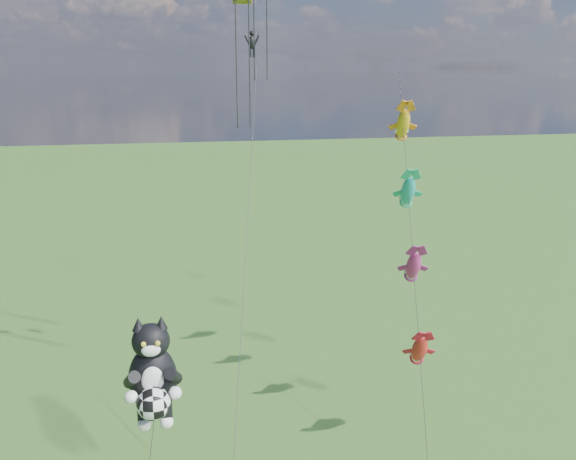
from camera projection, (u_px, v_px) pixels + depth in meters
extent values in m
ellipsoid|color=black|center=(153.00, 379.00, 25.74)|extent=(2.38, 2.17, 2.84)
ellipsoid|color=black|center=(151.00, 341.00, 25.24)|extent=(1.88, 1.80, 1.44)
cone|color=black|center=(138.00, 324.00, 24.97)|extent=(0.64, 0.64, 0.53)
cone|color=black|center=(161.00, 322.00, 25.14)|extent=(0.64, 0.64, 0.53)
ellipsoid|color=white|center=(151.00, 350.00, 24.72)|extent=(0.83, 0.61, 0.51)
ellipsoid|color=white|center=(153.00, 381.00, 25.04)|extent=(0.95, 0.62, 1.17)
sphere|color=gold|center=(143.00, 344.00, 24.54)|extent=(0.21, 0.21, 0.21)
sphere|color=gold|center=(158.00, 343.00, 24.64)|extent=(0.21, 0.21, 0.21)
sphere|color=white|center=(131.00, 397.00, 24.75)|extent=(0.53, 0.53, 0.53)
sphere|color=white|center=(175.00, 393.00, 25.07)|extent=(0.53, 0.53, 0.53)
sphere|color=white|center=(144.00, 424.00, 26.00)|extent=(0.57, 0.57, 0.57)
sphere|color=white|center=(167.00, 422.00, 26.17)|extent=(0.57, 0.57, 0.57)
sphere|color=white|center=(154.00, 404.00, 24.71)|extent=(1.31, 1.31, 1.31)
cylinder|color=black|center=(412.00, 252.00, 35.43)|extent=(3.53, 15.45, 19.29)
ellipsoid|color=red|center=(420.00, 349.00, 33.10)|extent=(1.23, 2.22, 2.32)
ellipsoid|color=#D83380|center=(413.00, 266.00, 35.07)|extent=(1.23, 2.22, 2.32)
ellipsoid|color=#199ABF|center=(408.00, 191.00, 37.05)|extent=(1.23, 2.22, 2.32)
ellipsoid|color=yellow|center=(403.00, 124.00, 39.02)|extent=(1.23, 2.22, 2.32)
cylinder|color=black|center=(247.00, 225.00, 32.95)|extent=(4.25, 16.57, 23.36)
cylinder|color=black|center=(237.00, 67.00, 36.25)|extent=(0.08, 0.08, 7.21)
cylinder|color=black|center=(250.00, 67.00, 36.39)|extent=(0.08, 0.08, 7.21)
cylinder|color=black|center=(254.00, 5.00, 38.30)|extent=(0.08, 0.08, 9.32)
cylinder|color=black|center=(267.00, 5.00, 38.45)|extent=(0.08, 0.08, 9.32)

